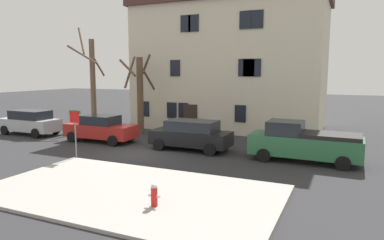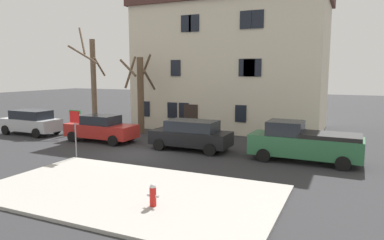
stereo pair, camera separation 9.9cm
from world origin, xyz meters
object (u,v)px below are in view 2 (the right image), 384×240
at_px(building_main, 231,55).
at_px(car_black_wagon, 191,135).
at_px(car_silver_wagon, 31,122).
at_px(bicycle_leaning, 109,125).
at_px(pickup_truck_green, 304,143).
at_px(tree_bare_mid, 140,92).
at_px(fire_hydrant, 153,195).
at_px(street_sign_pole, 75,125).
at_px(car_red_sedan, 101,128).
at_px(tree_bare_near, 93,81).

height_order(building_main, car_black_wagon, building_main).
distance_m(building_main, car_black_wagon, 10.59).
height_order(car_silver_wagon, bicycle_leaning, car_silver_wagon).
distance_m(building_main, bicycle_leaning, 11.29).
xyz_separation_m(pickup_truck_green, bicycle_leaning, (-15.19, 3.98, -0.61)).
relative_size(tree_bare_mid, car_black_wagon, 1.24).
distance_m(car_black_wagon, pickup_truck_green, 6.28).
height_order(building_main, pickup_truck_green, building_main).
bearing_deg(fire_hydrant, street_sign_pole, 149.72).
bearing_deg(fire_hydrant, car_black_wagon, 106.57).
height_order(building_main, street_sign_pole, building_main).
distance_m(tree_bare_mid, car_red_sedan, 4.47).
bearing_deg(tree_bare_near, car_black_wagon, -21.72).
bearing_deg(building_main, car_red_sedan, -121.07).
xyz_separation_m(tree_bare_near, car_black_wagon, (10.56, -4.21, -2.91)).
relative_size(tree_bare_mid, pickup_truck_green, 1.06).
xyz_separation_m(tree_bare_near, bicycle_leaning, (1.65, -0.32, -3.45)).
xyz_separation_m(fire_hydrant, street_sign_pole, (-7.04, 4.11, 1.30)).
xyz_separation_m(tree_bare_near, street_sign_pole, (6.09, -8.72, -2.01)).
distance_m(building_main, pickup_truck_green, 12.70).
bearing_deg(bicycle_leaning, car_silver_wagon, -133.32).
relative_size(tree_bare_mid, car_red_sedan, 1.21).
xyz_separation_m(car_black_wagon, street_sign_pole, (-4.48, -4.51, 0.90)).
distance_m(tree_bare_near, car_silver_wagon, 5.65).
bearing_deg(bicycle_leaning, tree_bare_near, 168.96).
height_order(car_black_wagon, pickup_truck_green, pickup_truck_green).
bearing_deg(building_main, fire_hydrant, -79.69).
bearing_deg(car_silver_wagon, tree_bare_near, 63.68).
height_order(tree_bare_near, street_sign_pole, tree_bare_near).
bearing_deg(car_silver_wagon, car_red_sedan, 0.14).
relative_size(car_black_wagon, pickup_truck_green, 0.85).
relative_size(car_silver_wagon, car_red_sedan, 0.96).
bearing_deg(pickup_truck_green, car_black_wagon, 179.17).
height_order(pickup_truck_green, fire_hydrant, pickup_truck_green).
bearing_deg(bicycle_leaning, pickup_truck_green, -14.67).
bearing_deg(car_red_sedan, tree_bare_mid, 81.64).
xyz_separation_m(building_main, street_sign_pole, (-3.78, -13.82, -4.09)).
relative_size(car_silver_wagon, fire_hydrant, 6.04).
relative_size(building_main, bicycle_leaning, 8.59).
height_order(car_red_sedan, street_sign_pole, street_sign_pole).
relative_size(street_sign_pole, bicycle_leaning, 1.47).
bearing_deg(fire_hydrant, car_red_sedan, 136.48).
distance_m(car_silver_wagon, car_black_wagon, 12.71).
distance_m(car_red_sedan, pickup_truck_green, 12.66).
distance_m(car_silver_wagon, fire_hydrant, 17.48).
distance_m(car_red_sedan, fire_hydrant, 12.35).
distance_m(pickup_truck_green, bicycle_leaning, 15.71).
height_order(car_silver_wagon, fire_hydrant, car_silver_wagon).
xyz_separation_m(car_red_sedan, bicycle_leaning, (-2.53, 4.01, -0.50)).
bearing_deg(pickup_truck_green, car_red_sedan, -179.84).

